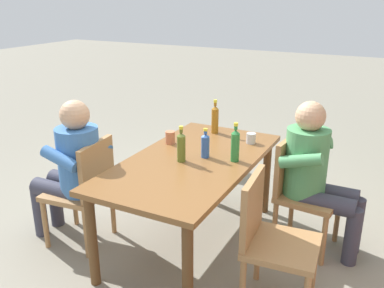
# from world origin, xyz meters

# --- Properties ---
(ground_plane) EXTENTS (24.00, 24.00, 0.00)m
(ground_plane) POSITION_xyz_m (0.00, 0.00, 0.00)
(ground_plane) COLOR gray
(dining_table) EXTENTS (1.68, 0.89, 0.73)m
(dining_table) POSITION_xyz_m (0.00, 0.00, 0.64)
(dining_table) COLOR brown
(dining_table) RESTS_ON ground_plane
(chair_far_left) EXTENTS (0.48, 0.48, 0.87)m
(chair_far_left) POSITION_xyz_m (-0.39, 0.74, 0.49)
(chair_far_left) COLOR #A37547
(chair_far_left) RESTS_ON ground_plane
(chair_near_right) EXTENTS (0.49, 0.49, 0.87)m
(chair_near_right) POSITION_xyz_m (0.37, -0.74, 0.49)
(chair_near_right) COLOR #A37547
(chair_near_right) RESTS_ON ground_plane
(chair_far_right) EXTENTS (0.48, 0.48, 0.87)m
(chair_far_right) POSITION_xyz_m (0.39, 0.74, 0.49)
(chair_far_right) COLOR #A37547
(chair_far_right) RESTS_ON ground_plane
(person_in_white_shirt) EXTENTS (0.47, 0.62, 1.18)m
(person_in_white_shirt) POSITION_xyz_m (-0.38, 0.85, 0.66)
(person_in_white_shirt) COLOR #4C935B
(person_in_white_shirt) RESTS_ON ground_plane
(person_in_plaid_shirt) EXTENTS (0.47, 0.62, 1.18)m
(person_in_plaid_shirt) POSITION_xyz_m (0.38, -0.85, 0.66)
(person_in_plaid_shirt) COLOR #3D70B2
(person_in_plaid_shirt) RESTS_ON ground_plane
(bottle_blue) EXTENTS (0.06, 0.06, 0.23)m
(bottle_blue) POSITION_xyz_m (-0.08, 0.07, 0.83)
(bottle_blue) COLOR #2D56A3
(bottle_blue) RESTS_ON dining_table
(bottle_amber) EXTENTS (0.06, 0.06, 0.30)m
(bottle_amber) POSITION_xyz_m (-0.65, -0.11, 0.86)
(bottle_amber) COLOR #996019
(bottle_amber) RESTS_ON dining_table
(bottle_green) EXTENTS (0.06, 0.06, 0.30)m
(bottle_green) POSITION_xyz_m (-0.11, 0.30, 0.86)
(bottle_green) COLOR #287A38
(bottle_green) RESTS_ON dining_table
(bottle_olive) EXTENTS (0.06, 0.06, 0.27)m
(bottle_olive) POSITION_xyz_m (0.08, -0.05, 0.85)
(bottle_olive) COLOR #566623
(bottle_olive) RESTS_ON dining_table
(cup_steel) EXTENTS (0.08, 0.08, 0.09)m
(cup_steel) POSITION_xyz_m (-0.54, 0.28, 0.77)
(cup_steel) COLOR #B2B7BC
(cup_steel) RESTS_ON dining_table
(cup_terracotta) EXTENTS (0.08, 0.08, 0.10)m
(cup_terracotta) POSITION_xyz_m (-0.23, -0.32, 0.78)
(cup_terracotta) COLOR #BC6B47
(cup_terracotta) RESTS_ON dining_table
(backpack_by_far_side) EXTENTS (0.28, 0.25, 0.45)m
(backpack_by_far_side) POSITION_xyz_m (-1.47, -0.44, 0.22)
(backpack_by_far_side) COLOR #47663D
(backpack_by_far_side) RESTS_ON ground_plane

